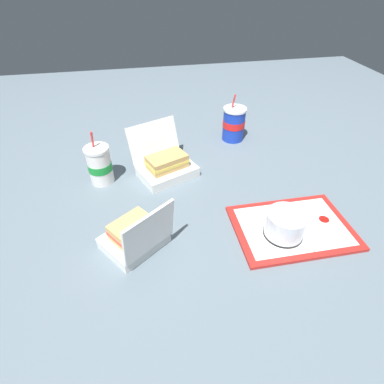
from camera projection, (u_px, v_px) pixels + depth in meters
ground_plane at (200, 195)px, 1.10m from camera, size 3.20×3.20×0.00m
food_tray at (292, 227)px, 0.96m from camera, size 0.37×0.26×0.01m
cake_container at (285, 225)px, 0.91m from camera, size 0.12×0.12×0.08m
ketchup_cup at (323, 222)px, 0.95m from camera, size 0.04×0.04×0.02m
napkin_stack at (284, 217)px, 0.98m from camera, size 0.12×0.12×0.00m
plastic_fork at (325, 242)px, 0.90m from camera, size 0.11×0.05×0.00m
clamshell_sandwich_front at (135, 236)px, 0.88m from camera, size 0.23×0.23×0.18m
clamshell_sandwich_left at (166, 165)px, 1.17m from camera, size 0.27×0.27×0.18m
soda_cup_right at (100, 165)px, 1.12m from camera, size 0.09×0.09×0.21m
soda_cup_back at (234, 124)px, 1.38m from camera, size 0.11×0.11×0.21m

